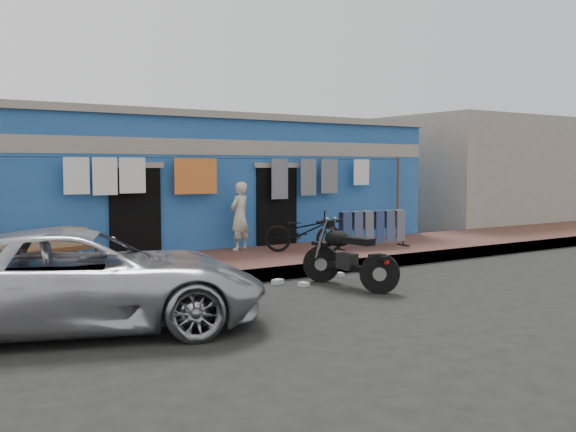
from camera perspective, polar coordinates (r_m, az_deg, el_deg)
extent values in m
plane|color=black|center=(11.10, 5.72, -6.60)|extent=(80.00, 80.00, 0.00)
cube|color=brown|center=(13.51, -2.34, -4.07)|extent=(28.00, 3.00, 0.25)
cube|color=gray|center=(12.30, 1.16, -4.90)|extent=(28.00, 0.10, 0.25)
cube|color=#1F5199|center=(16.92, -9.36, 2.61)|extent=(12.00, 5.00, 3.20)
cube|color=#9E9384|center=(14.72, -5.52, 6.08)|extent=(12.00, 0.14, 0.35)
cube|color=#9E9384|center=(16.95, -9.43, 8.29)|extent=(12.20, 5.20, 0.16)
cube|color=black|center=(13.79, -13.42, -0.14)|extent=(1.10, 0.10, 2.10)
cube|color=black|center=(15.34, -1.04, 0.43)|extent=(1.10, 0.10, 2.10)
cube|color=#9E9384|center=(23.63, 15.85, 3.72)|extent=(6.00, 5.00, 3.80)
cylinder|color=brown|center=(17.41, 9.73, 1.66)|extent=(0.06, 0.06, 2.10)
cylinder|color=black|center=(14.45, -4.93, 5.13)|extent=(10.00, 0.01, 0.01)
cube|color=silver|center=(13.16, -18.29, 3.42)|extent=(0.50, 0.02, 0.72)
cube|color=silver|center=(13.31, -15.96, 3.42)|extent=(0.50, 0.02, 0.75)
cube|color=silver|center=(13.49, -13.66, 3.53)|extent=(0.55, 0.02, 0.73)
cube|color=#CC4C26|center=(14.04, -8.19, 3.54)|extent=(1.00, 0.02, 0.78)
cube|color=slate|center=(15.08, -0.73, 3.31)|extent=(0.45, 0.02, 0.95)
cube|color=slate|center=(15.54, 1.83, 3.46)|extent=(0.45, 0.02, 0.88)
cube|color=slate|center=(15.91, 3.70, 3.55)|extent=(0.50, 0.02, 0.84)
cube|color=silver|center=(16.55, 6.54, 3.89)|extent=(0.50, 0.02, 0.65)
imported|color=#B2B2B7|center=(8.73, -17.78, -5.26)|extent=(5.28, 3.67, 1.36)
imported|color=beige|center=(14.35, -4.33, 0.00)|extent=(0.65, 0.56, 1.53)
imported|color=black|center=(14.01, 1.40, -0.98)|extent=(1.71, 1.50, 1.10)
cube|color=silver|center=(11.62, -0.92, -5.86)|extent=(0.24, 0.21, 0.09)
cube|color=silver|center=(12.43, 4.64, -5.22)|extent=(0.16, 0.18, 0.08)
cube|color=silver|center=(11.42, 1.41, -6.09)|extent=(0.18, 0.20, 0.07)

